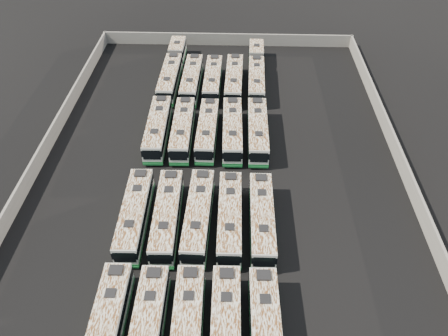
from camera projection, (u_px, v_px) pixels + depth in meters
ground at (219, 179)px, 52.75m from camera, size 140.00×140.00×0.00m
perimeter_wall at (219, 172)px, 52.02m from camera, size 45.20×73.20×2.20m
bus_front_far_left at (107, 329)px, 36.39m from camera, size 2.61×11.65×3.27m
bus_front_left at (147, 332)px, 36.20m from camera, size 2.55×11.62×3.27m
bus_front_center at (187, 332)px, 36.20m from camera, size 2.70×11.67×3.27m
bus_front_right at (226, 334)px, 36.04m from camera, size 2.67×11.84×3.33m
bus_front_far_right at (266, 336)px, 35.90m from camera, size 2.75×11.83×3.32m
bus_midfront_far_left at (135, 215)px, 46.10m from camera, size 2.75×11.76×3.30m
bus_midfront_left at (167, 216)px, 45.95m from camera, size 2.76×11.76×3.30m
bus_midfront_center at (198, 216)px, 45.96m from camera, size 2.79×11.83×3.32m
bus_midfront_right at (230, 218)px, 45.81m from camera, size 2.53×11.58×3.26m
bus_midfront_far_right at (262, 219)px, 45.67m from camera, size 2.50×11.55×3.25m
bus_midback_far_left at (158, 128)px, 57.65m from camera, size 2.80×11.92×3.34m
bus_midback_left at (183, 129)px, 57.53m from camera, size 2.64×11.70×3.28m
bus_midback_center at (207, 130)px, 57.50m from camera, size 2.58×11.42×3.21m
bus_midback_right at (232, 130)px, 57.37m from camera, size 2.75×11.84×3.32m
bus_midback_far_right at (258, 131)px, 57.27m from camera, size 2.53×11.85×3.34m
bus_back_far_left at (173, 69)px, 69.84m from camera, size 2.65×18.36×3.33m
bus_back_left at (192, 80)px, 67.22m from camera, size 2.68×11.81×3.32m
bus_back_center at (213, 80)px, 67.34m from camera, size 2.53×11.39×3.20m
bus_back_right at (234, 80)px, 67.15m from camera, size 2.74×11.90×3.34m
bus_back_far_right at (256, 71)px, 69.41m from camera, size 2.78×17.73×3.21m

